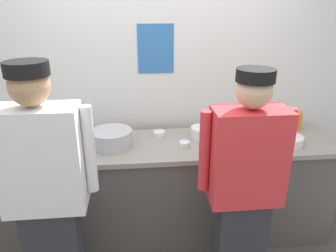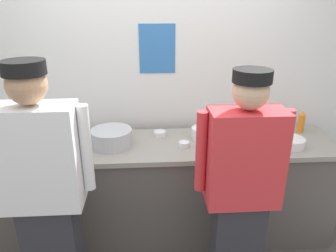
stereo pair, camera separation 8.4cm
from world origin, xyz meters
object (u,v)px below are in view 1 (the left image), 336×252
object	(u,v)px
plate_stack_rear	(289,140)
ramekin_red_sauce	(159,134)
ramekin_yellow_sauce	(184,144)
sheet_tray	(45,147)
squeeze_bottle_secondary	(298,120)
plate_stack_front	(202,132)
chef_center	(244,187)
mixing_bowl_steel	(111,138)
squeeze_bottle_primary	(230,131)
ramekin_green_sauce	(254,132)
chefs_knife	(247,143)
chef_near_left	(47,193)

from	to	relation	value
plate_stack_rear	ramekin_red_sauce	xyz separation A→B (m)	(-1.06, 0.27, -0.01)
ramekin_yellow_sauce	sheet_tray	bearing A→B (deg)	175.51
squeeze_bottle_secondary	ramekin_yellow_sauce	xyz separation A→B (m)	(-1.09, -0.25, -0.07)
sheet_tray	ramekin_yellow_sauce	xyz separation A→B (m)	(1.12, -0.09, 0.01)
plate_stack_front	squeeze_bottle_secondary	bearing A→B (deg)	5.17
chef_center	ramekin_yellow_sauce	bearing A→B (deg)	117.40
mixing_bowl_steel	squeeze_bottle_primary	xyz separation A→B (m)	(0.98, -0.00, 0.03)
plate_stack_rear	mixing_bowl_steel	distance (m)	1.46
mixing_bowl_steel	sheet_tray	world-z (taller)	mixing_bowl_steel
plate_stack_rear	squeeze_bottle_secondary	xyz separation A→B (m)	(0.22, 0.29, 0.06)
plate_stack_front	sheet_tray	xyz separation A→B (m)	(-1.31, -0.08, -0.04)
sheet_tray	plate_stack_rear	bearing A→B (deg)	-3.60
squeeze_bottle_secondary	ramekin_green_sauce	world-z (taller)	squeeze_bottle_secondary
sheet_tray	ramekin_green_sauce	size ratio (longest dim) A/B	5.95
plate_stack_rear	chefs_knife	xyz separation A→B (m)	(-0.34, 0.05, -0.03)
chefs_knife	chef_near_left	bearing A→B (deg)	-157.73
ramekin_yellow_sauce	squeeze_bottle_primary	bearing A→B (deg)	10.59
ramekin_yellow_sauce	chefs_knife	size ratio (longest dim) A/B	0.32
plate_stack_rear	ramekin_yellow_sauce	size ratio (longest dim) A/B	2.65
chef_near_left	plate_stack_rear	distance (m)	1.89
squeeze_bottle_primary	plate_stack_rear	bearing A→B (deg)	-13.23
ramekin_yellow_sauce	chef_near_left	bearing A→B (deg)	-147.70
plate_stack_front	plate_stack_rear	xyz separation A→B (m)	(0.68, -0.21, -0.01)
ramekin_red_sauce	chefs_knife	bearing A→B (deg)	-17.55
chef_center	plate_stack_front	bearing A→B (deg)	99.26
sheet_tray	squeeze_bottle_primary	xyz separation A→B (m)	(1.52, -0.01, 0.09)
plate_stack_rear	sheet_tray	size ratio (longest dim) A/B	0.48
squeeze_bottle_primary	ramekin_green_sauce	distance (m)	0.29
squeeze_bottle_primary	chefs_knife	world-z (taller)	squeeze_bottle_primary
plate_stack_front	plate_stack_rear	world-z (taller)	plate_stack_front
chef_near_left	ramekin_green_sauce	xyz separation A→B (m)	(1.59, 0.79, 0.01)
chef_near_left	squeeze_bottle_primary	xyz separation A→B (m)	(1.34, 0.67, 0.08)
squeeze_bottle_primary	ramekin_yellow_sauce	bearing A→B (deg)	-169.41
squeeze_bottle_secondary	ramekin_yellow_sauce	bearing A→B (deg)	-166.84
chef_center	sheet_tray	size ratio (longest dim) A/B	3.49
ramekin_red_sauce	plate_stack_rear	bearing A→B (deg)	-14.50
sheet_tray	ramekin_red_sauce	world-z (taller)	ramekin_red_sauce
sheet_tray	ramekin_red_sauce	distance (m)	0.95
plate_stack_front	ramekin_yellow_sauce	distance (m)	0.25
chefs_knife	squeeze_bottle_secondary	bearing A→B (deg)	23.92
chef_near_left	chef_center	distance (m)	1.25
plate_stack_front	squeeze_bottle_primary	distance (m)	0.24
chef_center	plate_stack_front	distance (m)	0.78
ramekin_green_sauce	plate_stack_rear	bearing A→B (deg)	-46.08
chef_center	ramekin_green_sauce	distance (m)	0.86
chef_center	ramekin_green_sauce	xyz separation A→B (m)	(0.34, 0.79, 0.05)
plate_stack_rear	ramekin_red_sauce	world-z (taller)	plate_stack_rear
chef_near_left	ramekin_red_sauce	xyz separation A→B (m)	(0.75, 0.83, 0.01)
chef_near_left	sheet_tray	world-z (taller)	chef_near_left
plate_stack_front	ramekin_green_sauce	bearing A→B (deg)	2.07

